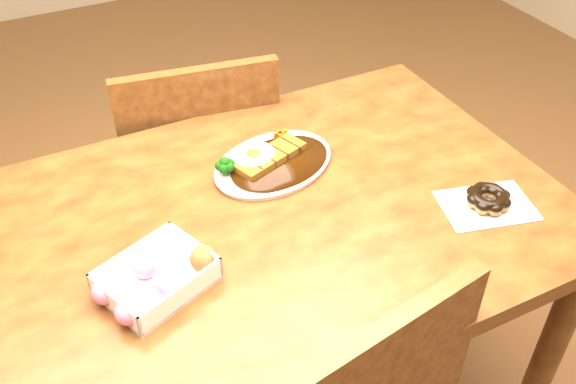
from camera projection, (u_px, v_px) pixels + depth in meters
name	position (u px, v px, depth m)	size (l,w,h in m)	color
table	(265.00, 252.00, 1.33)	(1.20, 0.80, 0.75)	#431F0D
chair_far	(199.00, 172.00, 1.82)	(0.48, 0.48, 0.87)	#431F0D
katsu_curry_plate	(271.00, 161.00, 1.38)	(0.32, 0.26, 0.06)	white
donut_box	(155.00, 278.00, 1.10)	(0.22, 0.20, 0.05)	white
pon_de_ring	(488.00, 199.00, 1.28)	(0.21, 0.17, 0.04)	silver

